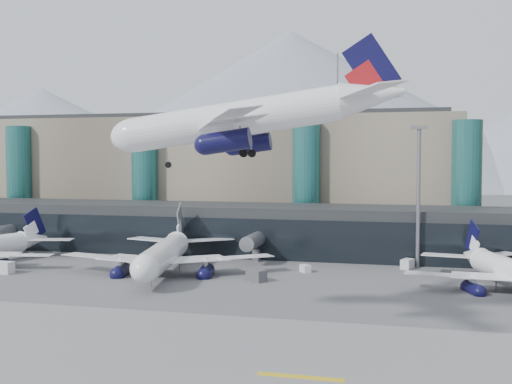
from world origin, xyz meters
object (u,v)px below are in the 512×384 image
veh_a (2,268)px  veh_c (256,275)px  veh_b (144,262)px  lightmast_mid (418,188)px  jet_parked_mid (167,245)px  veh_d (407,264)px  hero_jet (264,107)px  jet_parked_right (503,262)px  veh_g (305,268)px

veh_a → veh_c: 44.14m
veh_a → veh_b: veh_a is taller
veh_b → veh_a: bearing=108.4°
lightmast_mid → jet_parked_mid: 46.04m
lightmast_mid → veh_d: size_ratio=8.49×
jet_parked_mid → veh_c: size_ratio=11.47×
veh_c → hero_jet: bearing=-38.3°
jet_parked_right → veh_d: (-14.49, 13.75, -3.12)m
jet_parked_right → veh_a: jet_parked_right is taller
veh_g → veh_c: bearing=-68.3°
hero_jet → veh_g: size_ratio=15.80×
veh_d → jet_parked_right: bearing=-114.6°
lightmast_mid → veh_a: lightmast_mid is taller
hero_jet → veh_g: 48.10m
lightmast_mid → veh_c: size_ratio=7.54×
veh_b → veh_c: (23.58, -8.84, 0.14)m
veh_a → veh_b: bearing=33.7°
lightmast_mid → hero_jet: 54.77m
jet_parked_mid → veh_c: jet_parked_mid is taller
lightmast_mid → jet_parked_right: 22.79m
veh_b → veh_c: veh_c is taller
veh_d → hero_jet: bearing=-177.6°
veh_g → hero_jet: bearing=-33.1°
lightmast_mid → veh_b: lightmast_mid is taller
lightmast_mid → veh_c: 34.81m
veh_b → veh_g: bearing=-101.7°
jet_parked_mid → veh_g: size_ratio=18.00×
jet_parked_mid → veh_d: 42.88m
veh_c → veh_d: (23.34, 18.02, -0.08)m
lightmast_mid → jet_parked_right: bearing=-51.0°
veh_a → veh_g: 52.14m
jet_parked_mid → lightmast_mid: bearing=-81.4°
lightmast_mid → jet_parked_mid: (-42.28, -15.45, -9.67)m
veh_a → veh_b: 24.15m
lightmast_mid → jet_parked_right: lightmast_mid is taller
lightmast_mid → veh_c: lightmast_mid is taller
veh_a → veh_b: (20.37, 12.98, -0.23)m
jet_parked_right → veh_b: size_ratio=11.80×
hero_jet → jet_parked_right: size_ratio=1.05×
jet_parked_right → veh_g: size_ratio=15.12×
veh_a → jet_parked_mid: bearing=19.2°
jet_parked_mid → veh_c: (17.18, -4.57, -3.80)m
veh_c → veh_g: (6.22, 10.09, -0.31)m
veh_d → veh_g: size_ratio=1.39×
jet_parked_mid → jet_parked_right: jet_parked_mid is taller
veh_d → veh_g: (-17.13, -7.92, -0.23)m
hero_jet → veh_g: bearing=89.8°
veh_c → veh_g: size_ratio=1.57×
jet_parked_right → veh_d: bearing=27.2°
lightmast_mid → hero_jet: (-16.35, -51.12, 10.91)m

